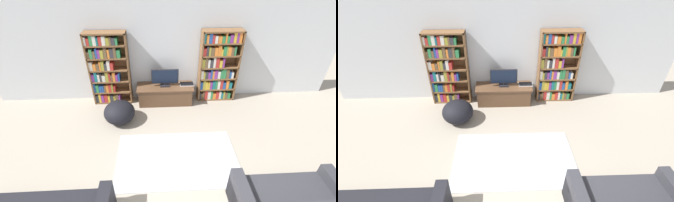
{
  "view_description": "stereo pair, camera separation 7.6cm",
  "coord_description": "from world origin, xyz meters",
  "views": [
    {
      "loc": [
        -0.23,
        -1.03,
        3.42
      ],
      "look_at": [
        -0.01,
        2.92,
        0.7
      ],
      "focal_mm": 24.0,
      "sensor_mm": 36.0,
      "label": 1
    },
    {
      "loc": [
        -0.15,
        -1.03,
        3.42
      ],
      "look_at": [
        -0.01,
        2.92,
        0.7
      ],
      "focal_mm": 24.0,
      "sensor_mm": 36.0,
      "label": 2
    }
  ],
  "objects": [
    {
      "name": "tv_stand",
      "position": [
        -0.03,
        3.9,
        0.25
      ],
      "size": [
        1.44,
        0.53,
        0.49
      ],
      "color": "brown",
      "rests_on": "ground_plane"
    },
    {
      "name": "bookshelf_left",
      "position": [
        -1.45,
        4.05,
        0.95
      ],
      "size": [
        0.97,
        0.3,
        1.86
      ],
      "color": "brown",
      "rests_on": "ground_plane"
    },
    {
      "name": "laptop",
      "position": [
        0.53,
        3.95,
        0.5
      ],
      "size": [
        0.36,
        0.21,
        0.03
      ],
      "color": "silver",
      "rests_on": "tv_stand"
    },
    {
      "name": "wall_back",
      "position": [
        0.0,
        4.23,
        1.3
      ],
      "size": [
        8.8,
        0.06,
        2.6
      ],
      "color": "silver",
      "rests_on": "ground_plane"
    },
    {
      "name": "television",
      "position": [
        -0.03,
        3.92,
        0.73
      ],
      "size": [
        0.68,
        0.16,
        0.46
      ],
      "color": "black",
      "rests_on": "tv_stand"
    },
    {
      "name": "beanbag_ottoman",
      "position": [
        -1.12,
        3.16,
        0.26
      ],
      "size": [
        0.71,
        0.71,
        0.52
      ],
      "primitive_type": "ellipsoid",
      "color": "black",
      "rests_on": "ground_plane"
    },
    {
      "name": "area_rug",
      "position": [
        0.11,
        1.93,
        0.01
      ],
      "size": [
        2.34,
        1.42,
        0.02
      ],
      "color": "#B2B7C1",
      "rests_on": "ground_plane"
    },
    {
      "name": "bookshelf_right",
      "position": [
        1.3,
        4.04,
        0.92
      ],
      "size": [
        0.97,
        0.3,
        1.86
      ],
      "color": "brown",
      "rests_on": "ground_plane"
    }
  ]
}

